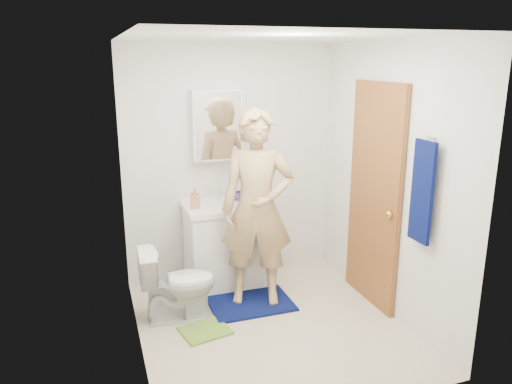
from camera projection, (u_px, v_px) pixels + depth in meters
floor at (270, 325)px, 4.36m from camera, size 2.20×2.40×0.02m
ceiling at (272, 35)px, 3.73m from camera, size 2.20×2.40×0.02m
wall_back at (230, 162)px, 5.15m from camera, size 2.20×0.02×2.40m
wall_front at (341, 242)px, 2.94m from camera, size 2.20×0.02×2.40m
wall_left at (130, 204)px, 3.70m from camera, size 0.02×2.40×2.40m
wall_right at (389, 181)px, 4.38m from camera, size 0.02×2.40×2.40m
vanity_cabinet at (225, 246)px, 5.04m from camera, size 0.75×0.55×0.80m
countertop at (224, 206)px, 4.93m from camera, size 0.79×0.59×0.05m
sink_basin at (224, 205)px, 4.93m from camera, size 0.40×0.40×0.03m
faucet at (220, 193)px, 5.07m from camera, size 0.03×0.03×0.12m
medicine_cabinet at (217, 125)px, 4.93m from camera, size 0.50×0.12×0.70m
mirror_panel at (219, 126)px, 4.88m from camera, size 0.46×0.01×0.66m
door at (374, 196)px, 4.55m from camera, size 0.05×0.80×2.05m
door_knob at (390, 214)px, 4.27m from camera, size 0.07×0.07×0.07m
towel at (422, 192)px, 3.82m from camera, size 0.03×0.24×0.80m
towel_hook at (432, 138)px, 3.73m from camera, size 0.06×0.02×0.02m
toilet at (178, 283)px, 4.37m from camera, size 0.67×0.40×0.67m
bath_mat at (251, 303)px, 4.70m from camera, size 0.77×0.55×0.02m
green_rug at (205, 331)px, 4.23m from camera, size 0.45×0.40×0.02m
soap_dispenser at (195, 198)px, 4.76m from camera, size 0.11×0.11×0.20m
toothbrush_cup at (239, 196)px, 5.03m from camera, size 0.14×0.14×0.09m
man at (257, 209)px, 4.51m from camera, size 0.76×0.63×1.80m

